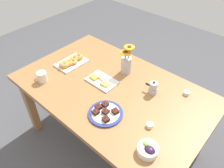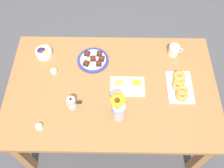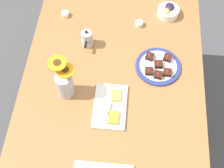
# 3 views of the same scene
# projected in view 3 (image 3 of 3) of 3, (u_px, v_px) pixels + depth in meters

# --- Properties ---
(ground_plane) EXTENTS (6.00, 6.00, 0.00)m
(ground_plane) POSITION_uv_depth(u_px,v_px,m) (112.00, 137.00, 2.33)
(ground_plane) COLOR #4C4C51
(dining_table) EXTENTS (1.60, 1.00, 0.74)m
(dining_table) POSITION_uv_depth(u_px,v_px,m) (112.00, 95.00, 1.76)
(dining_table) COLOR #9E6B3D
(dining_table) RESTS_ON ground_plane
(grape_bowl) EXTENTS (0.13, 0.13, 0.07)m
(grape_bowl) POSITION_uv_depth(u_px,v_px,m) (168.00, 11.00, 1.93)
(grape_bowl) COLOR white
(grape_bowl) RESTS_ON dining_table
(cheese_platter) EXTENTS (0.26, 0.17, 0.03)m
(cheese_platter) POSITION_uv_depth(u_px,v_px,m) (110.00, 106.00, 1.62)
(cheese_platter) COLOR white
(cheese_platter) RESTS_ON dining_table
(jam_cup_honey) EXTENTS (0.05, 0.05, 0.03)m
(jam_cup_honey) POSITION_uv_depth(u_px,v_px,m) (139.00, 23.00, 1.90)
(jam_cup_honey) COLOR white
(jam_cup_honey) RESTS_ON dining_table
(jam_cup_berry) EXTENTS (0.05, 0.05, 0.03)m
(jam_cup_berry) POSITION_uv_depth(u_px,v_px,m) (65.00, 14.00, 1.94)
(jam_cup_berry) COLOR white
(jam_cup_berry) RESTS_ON dining_table
(dessert_plate) EXTENTS (0.25, 0.25, 0.05)m
(dessert_plate) POSITION_uv_depth(u_px,v_px,m) (158.00, 66.00, 1.75)
(dessert_plate) COLOR navy
(dessert_plate) RESTS_ON dining_table
(flower_vase) EXTENTS (0.10, 0.13, 0.26)m
(flower_vase) POSITION_uv_depth(u_px,v_px,m) (65.00, 83.00, 1.59)
(flower_vase) COLOR #B2B2BC
(flower_vase) RESTS_ON dining_table
(moka_pot) EXTENTS (0.11, 0.07, 0.12)m
(moka_pot) POSITION_uv_depth(u_px,v_px,m) (87.00, 39.00, 1.80)
(moka_pot) COLOR #B7B7BC
(moka_pot) RESTS_ON dining_table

